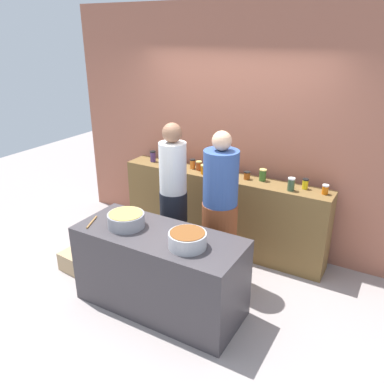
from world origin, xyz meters
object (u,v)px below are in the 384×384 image
(preserve_jar_6, at_px, (225,171))
(cook_with_tongs, at_px, (173,203))
(preserve_jar_0, at_px, (153,156))
(cooking_pot_left, at_px, (126,220))
(bread_crate, at_px, (78,261))
(preserve_jar_7, at_px, (247,175))
(cook_in_cap, at_px, (220,218))
(wooden_spoon, at_px, (92,222))
(preserve_jar_3, at_px, (199,166))
(preserve_jar_5, at_px, (213,171))
(cooking_pot_center, at_px, (187,240))
(preserve_jar_4, at_px, (204,169))
(preserve_jar_8, at_px, (263,175))
(preserve_jar_11, at_px, (325,189))
(preserve_jar_1, at_px, (173,162))
(preserve_jar_10, at_px, (305,184))
(preserve_jar_2, at_px, (193,164))
(preserve_jar_9, at_px, (291,184))

(preserve_jar_6, distance_m, cook_with_tongs, 0.79)
(preserve_jar_0, bearing_deg, cooking_pot_left, -64.47)
(cooking_pot_left, bearing_deg, preserve_jar_0, 115.53)
(bread_crate, bearing_deg, preserve_jar_7, 41.68)
(preserve_jar_6, bearing_deg, cook_in_cap, -67.86)
(wooden_spoon, bearing_deg, preserve_jar_3, 76.38)
(preserve_jar_5, bearing_deg, cooking_pot_center, -71.69)
(preserve_jar_4, xyz_separation_m, cook_with_tongs, (-0.09, -0.57, -0.26))
(cooking_pot_center, xyz_separation_m, wooden_spoon, (-1.09, -0.08, -0.06))
(preserve_jar_8, xyz_separation_m, preserve_jar_11, (0.74, -0.05, -0.02))
(preserve_jar_0, height_order, cook_with_tongs, cook_with_tongs)
(wooden_spoon, distance_m, cook_with_tongs, 1.00)
(cooking_pot_left, xyz_separation_m, cook_in_cap, (0.68, 0.74, -0.13))
(preserve_jar_1, distance_m, cooking_pot_left, 1.49)
(cooking_pot_center, bearing_deg, preserve_jar_5, 108.31)
(bread_crate, bearing_deg, preserve_jar_8, 39.49)
(preserve_jar_7, distance_m, preserve_jar_10, 0.69)
(preserve_jar_2, bearing_deg, preserve_jar_1, -173.62)
(preserve_jar_2, xyz_separation_m, preserve_jar_9, (1.33, -0.10, 0.01))
(preserve_jar_11, bearing_deg, bread_crate, -150.90)
(preserve_jar_9, relative_size, bread_crate, 0.38)
(preserve_jar_3, distance_m, wooden_spoon, 1.63)
(preserve_jar_9, relative_size, wooden_spoon, 0.56)
(preserve_jar_2, height_order, wooden_spoon, preserve_jar_2)
(preserve_jar_9, relative_size, preserve_jar_11, 1.38)
(preserve_jar_7, relative_size, cooking_pot_left, 0.26)
(preserve_jar_2, xyz_separation_m, preserve_jar_5, (0.35, -0.10, -0.01))
(preserve_jar_11, bearing_deg, preserve_jar_2, 179.44)
(preserve_jar_3, height_order, cooking_pot_left, preserve_jar_3)
(preserve_jar_9, bearing_deg, preserve_jar_7, 170.91)
(preserve_jar_0, xyz_separation_m, preserve_jar_11, (2.29, 0.00, -0.02))
(preserve_jar_6, bearing_deg, bread_crate, -132.15)
(preserve_jar_5, xyz_separation_m, cooking_pot_left, (-0.27, -1.36, -0.15))
(preserve_jar_5, xyz_separation_m, preserve_jar_7, (0.41, 0.09, -0.01))
(preserve_jar_3, height_order, preserve_jar_5, preserve_jar_3)
(preserve_jar_2, height_order, preserve_jar_5, preserve_jar_2)
(preserve_jar_2, xyz_separation_m, wooden_spoon, (-0.28, -1.58, -0.22))
(preserve_jar_2, xyz_separation_m, preserve_jar_3, (0.10, -0.02, -0.00))
(preserve_jar_5, bearing_deg, bread_crate, -131.37)
(bread_crate, bearing_deg, preserve_jar_1, 69.71)
(preserve_jar_7, xyz_separation_m, bread_crate, (-1.54, -1.37, -0.94))
(preserve_jar_1, bearing_deg, wooden_spoon, -89.92)
(preserve_jar_6, bearing_deg, preserve_jar_8, 5.18)
(preserve_jar_1, height_order, cooking_pot_center, preserve_jar_1)
(cooking_pot_left, xyz_separation_m, cooking_pot_center, (0.74, -0.04, 0.00))
(preserve_jar_8, bearing_deg, cook_with_tongs, -138.72)
(preserve_jar_3, relative_size, preserve_jar_7, 1.22)
(preserve_jar_0, distance_m, bread_crate, 1.68)
(preserve_jar_6, height_order, preserve_jar_7, preserve_jar_6)
(preserve_jar_11, bearing_deg, cooking_pot_center, -120.14)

